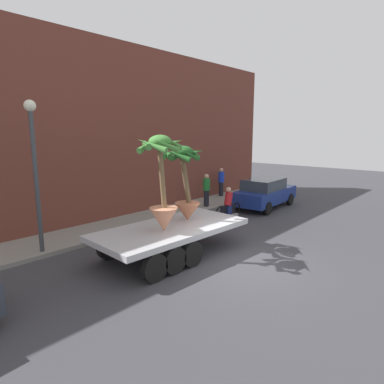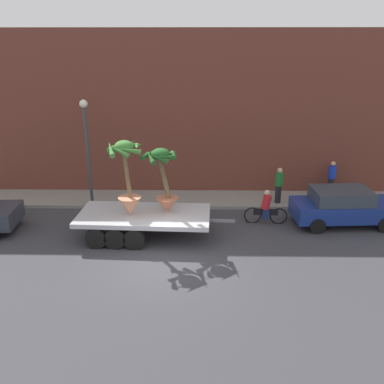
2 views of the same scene
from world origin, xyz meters
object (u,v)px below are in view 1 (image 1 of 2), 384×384
cyclist (228,205)px  parked_car (265,192)px  potted_palm_rear (162,186)px  street_lamp (34,157)px  pedestrian_far_left (221,181)px  potted_palm_middle (185,184)px  flatbed_trailer (166,235)px  pedestrian_near_gate (206,189)px

cyclist → parked_car: parked_car is taller
potted_palm_rear → street_lamp: bearing=125.1°
pedestrian_far_left → street_lamp: size_ratio=0.35×
street_lamp → potted_palm_middle: bearing=-39.1°
flatbed_trailer → potted_palm_middle: potted_palm_middle is taller
pedestrian_far_left → street_lamp: 11.88m
potted_palm_rear → street_lamp: (-2.33, 3.32, 0.83)m
flatbed_trailer → pedestrian_far_left: size_ratio=3.62×
potted_palm_middle → parked_car: size_ratio=0.59×
street_lamp → cyclist: bearing=-13.0°
pedestrian_near_gate → pedestrian_far_left: same height
potted_palm_rear → street_lamp: 4.14m
pedestrian_far_left → street_lamp: bearing=-173.1°
flatbed_trailer → cyclist: size_ratio=3.36×
parked_car → pedestrian_far_left: bearing=81.8°
potted_palm_rear → potted_palm_middle: potted_palm_rear is taller
potted_palm_rear → street_lamp: street_lamp is taller
potted_palm_middle → cyclist: (4.19, 1.18, -1.62)m
flatbed_trailer → parked_car: size_ratio=1.40×
potted_palm_rear → pedestrian_far_left: bearing=27.0°
parked_car → street_lamp: (-11.12, 1.88, 2.40)m
potted_palm_rear → cyclist: 6.00m
cyclist → pedestrian_far_left: size_ratio=1.08×
potted_palm_rear → parked_car: size_ratio=0.67×
potted_palm_middle → pedestrian_near_gate: size_ratio=1.51×
flatbed_trailer → potted_palm_middle: (1.05, 0.12, 1.53)m
flatbed_trailer → pedestrian_far_left: bearing=26.8°
pedestrian_near_gate → flatbed_trailer: bearing=-151.3°
cyclist → street_lamp: (-7.88, 1.82, 2.56)m
pedestrian_far_left → street_lamp: street_lamp is taller
flatbed_trailer → parked_car: parked_car is taller
pedestrian_near_gate → potted_palm_middle: bearing=-147.5°
potted_palm_middle → pedestrian_far_left: bearing=29.1°
pedestrian_near_gate → street_lamp: street_lamp is taller
flatbed_trailer → parked_car: (8.48, 1.24, 0.07)m
flatbed_trailer → cyclist: bearing=13.9°
street_lamp → pedestrian_far_left: bearing=6.9°
potted_palm_middle → pedestrian_near_gate: potted_palm_middle is taller
street_lamp → parked_car: bearing=-9.6°
flatbed_trailer → pedestrian_near_gate: (6.14, 3.36, 0.29)m
parked_car → street_lamp: street_lamp is taller
potted_palm_rear → parked_car: potted_palm_rear is taller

